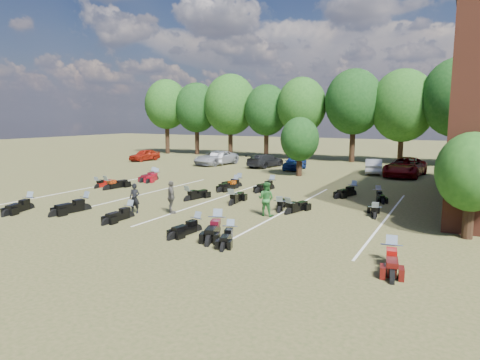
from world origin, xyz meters
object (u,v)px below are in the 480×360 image
Objects in this scene: car_0 at (145,155)px; car_4 at (295,163)px; person_grey at (171,197)px; person_green at (266,199)px; motorcycle_0 at (85,210)px; motorcycle_3 at (197,231)px; motorcycle_14 at (153,179)px; motorcycle_7 at (97,188)px; person_black at (135,198)px.

car_4 is (18.01, 0.03, 0.02)m from car_0.
person_green is at bearing -111.85° from person_grey.
motorcycle_0 is 1.17× the size of motorcycle_3.
person_green is 4.44m from motorcycle_3.
person_grey is 12.76m from motorcycle_14.
motorcycle_7 is 0.85× the size of motorcycle_14.
person_black reaches higher than motorcycle_0.
car_4 reaches higher than motorcycle_0.
motorcycle_0 is at bearing -105.44° from car_4.
car_0 is 18.82m from motorcycle_7.
motorcycle_7 is (-12.44, 6.32, 0.00)m from motorcycle_3.
person_black is 0.77× the size of motorcycle_7.
motorcycle_7 is at bearing -10.73° from person_green.
car_0 is at bearing 122.36° from motorcycle_14.
person_green reaches higher than motorcycle_7.
car_0 is 26.03m from motorcycle_0.
motorcycle_14 is (0.69, 5.24, 0.00)m from motorcycle_7.
motorcycle_0 is 1.03× the size of motorcycle_14.
car_0 is at bearing -40.01° from person_green.
car_0 reaches higher than motorcycle_14.
person_black is at bearing 140.60° from motorcycle_7.
motorcycle_3 is at bearing -85.91° from car_4.
person_green is 9.73m from motorcycle_0.
car_4 is at bearing 87.68° from motorcycle_0.
person_black reaches higher than motorcycle_7.
motorcycle_14 is (-8.71, 9.29, -0.86)m from person_grey.
motorcycle_14 is at bearing 142.21° from motorcycle_3.
person_grey is (0.83, -20.35, 0.18)m from car_4.
motorcycle_7 is at bearing 22.99° from person_grey.
person_black reaches higher than car_0.
car_0 is at bearing 113.14° from person_black.
person_grey reaches higher than motorcycle_0.
car_4 reaches higher than motorcycle_7.
motorcycle_0 reaches higher than motorcycle_14.
motorcycle_14 reaches higher than motorcycle_7.
person_grey is at bearing -41.58° from car_0.
person_black is at bearing 70.48° from person_grey.
person_green reaches higher than motorcycle_14.
car_0 is 1.81× the size of motorcycle_3.
motorcycle_14 is (-4.11, 10.75, 0.00)m from motorcycle_0.
motorcycle_3 is (21.88, -22.59, -0.65)m from car_0.
person_green reaches higher than motorcycle_3.
motorcycle_0 is at bearing -51.26° from car_0.
person_green is at bearing 163.77° from motorcycle_7.
car_0 is 14.99m from motorcycle_14.
motorcycle_0 is (-2.86, -0.68, -0.78)m from person_black.
car_0 reaches higher than motorcycle_0.
motorcycle_14 is (-7.88, -11.06, -0.68)m from car_4.
car_4 is 19.29m from person_green.
person_black reaches higher than motorcycle_3.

